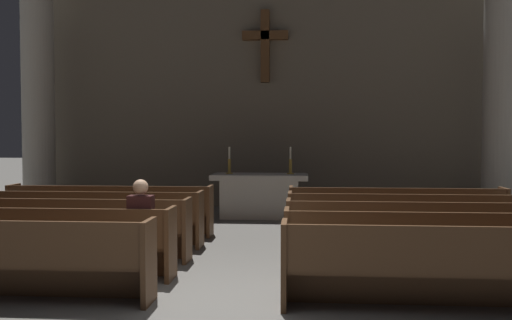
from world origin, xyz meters
The scene contains 17 objects.
ground_plane centered at (0.00, 0.00, 0.00)m, with size 80.00×80.00×0.00m, color #66635E.
pew_left_row_2 centered at (-2.66, 1.03, 0.48)m, with size 3.88×0.50×0.95m.
pew_left_row_3 centered at (-2.66, 2.11, 0.48)m, with size 3.88×0.50×0.95m.
pew_left_row_4 centered at (-2.66, 3.18, 0.48)m, with size 3.88×0.50×0.95m.
pew_left_row_5 centered at (-2.66, 4.25, 0.48)m, with size 3.88×0.50×0.95m.
pew_right_row_1 centered at (2.66, -0.04, 0.48)m, with size 3.88×0.50×0.95m.
pew_right_row_2 centered at (2.66, 1.03, 0.48)m, with size 3.88×0.50×0.95m.
pew_right_row_3 centered at (2.66, 2.11, 0.48)m, with size 3.88×0.50×0.95m.
pew_right_row_4 centered at (2.66, 3.18, 0.48)m, with size 3.88×0.50×0.95m.
pew_right_row_5 centered at (2.66, 4.25, 0.48)m, with size 3.88×0.50×0.95m.
column_left_third centered at (-5.54, 7.42, 3.22)m, with size 1.17×1.17×6.61m.
column_right_third centered at (5.54, 7.42, 3.22)m, with size 1.17×1.17×6.61m.
altar centered at (0.00, 6.73, 0.53)m, with size 2.20×0.90×1.01m.
candlestick_left centered at (-0.70, 6.73, 1.20)m, with size 0.16×0.16×0.62m.
candlestick_right centered at (0.70, 6.73, 1.20)m, with size 0.16×0.16×0.62m.
apse_with_cross centered at (0.00, 8.90, 3.83)m, with size 12.34×0.47×7.65m.
lone_worshipper centered at (-1.13, 1.07, 0.69)m, with size 0.32×0.43×1.32m.
Camera 1 is at (0.93, -6.20, 1.89)m, focal length 39.94 mm.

